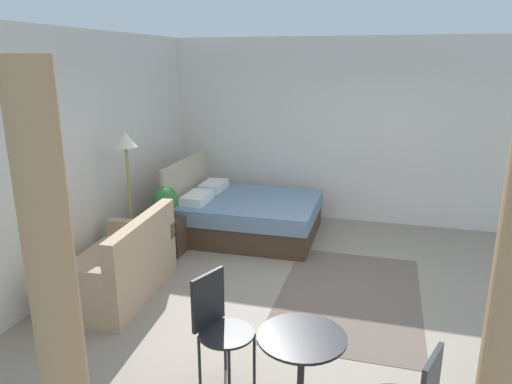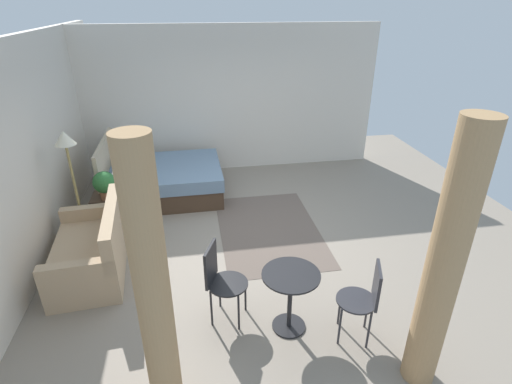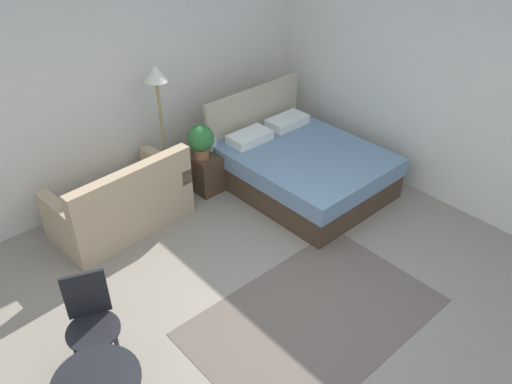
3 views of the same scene
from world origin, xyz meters
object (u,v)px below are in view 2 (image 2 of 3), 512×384
Objects in this scene: potted_plant at (104,184)px; bed at (162,180)px; balcony_table at (290,291)px; couch at (93,251)px; cafe_chair_near_window at (220,276)px; cafe_chair_near_couch at (366,296)px; floor_lamp at (68,154)px; vase at (104,188)px; nightstand at (109,210)px.

bed is at bearing -37.60° from potted_plant.
couch is at bearing 58.30° from balcony_table.
cafe_chair_near_window reaches higher than cafe_chair_near_couch.
floor_lamp is (-0.34, 0.32, 0.62)m from potted_plant.
bed is at bearing 13.27° from cafe_chair_near_window.
vase is at bearing 132.76° from bed.
bed is 1.28× the size of couch.
nightstand is 3.51m from balcony_table.
potted_plant reaches higher than couch.
potted_plant is at bearing -161.56° from vase.
nightstand is 2.86m from cafe_chair_near_window.
couch is 2.20× the size of balcony_table.
vase is at bearing 2.02° from couch.
cafe_chair_near_couch is at bearing -134.19° from nightstand.
floor_lamp is at bearing 156.20° from vase.
cafe_chair_near_window reaches higher than nightstand.
cafe_chair_near_couch reaches higher than balcony_table.
cafe_chair_near_window is (-2.27, -1.54, -0.19)m from potted_plant.
vase is (-0.78, 0.84, 0.27)m from bed.
potted_plant is at bearing -1.26° from couch.
nightstand is at bearing 15.90° from potted_plant.
cafe_chair_near_window is (-1.12, -1.57, 0.26)m from couch.
balcony_table is at bearing -139.99° from vase.
bed reaches higher than cafe_chair_near_window.
cafe_chair_near_window is at bearing -145.80° from potted_plant.
couch reaches higher than vase.
bed is 3.86m from balcony_table.
bed is 4.41m from cafe_chair_near_couch.
floor_lamp reaches higher than cafe_chair_near_window.
couch is 0.93× the size of floor_lamp.
cafe_chair_near_window is at bearing -125.63° from couch.
balcony_table is 0.77m from cafe_chair_near_window.
cafe_chair_near_couch is at bearing -119.14° from couch.
balcony_table is at bearing -157.33° from bed.
floor_lamp is (-0.44, 0.29, 1.12)m from nightstand.
balcony_table is 0.76m from cafe_chair_near_couch.
floor_lamp is 1.82× the size of cafe_chair_near_window.
floor_lamp is at bearing 49.23° from balcony_table.
vase is 0.21× the size of balcony_table.
bed is 2.29m from couch.
couch is at bearing -179.85° from nightstand.
couch is 1.25m from nightstand.
potted_plant is at bearing 41.44° from balcony_table.
bed is at bearing -39.19° from floor_lamp.
floor_lamp reaches higher than potted_plant.
floor_lamp reaches higher than nightstand.
vase is at bearing 45.08° from cafe_chair_near_couch.
bed is 2.17× the size of cafe_chair_near_window.
couch is 10.33× the size of vase.
nightstand is at bearing 40.71° from balcony_table.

